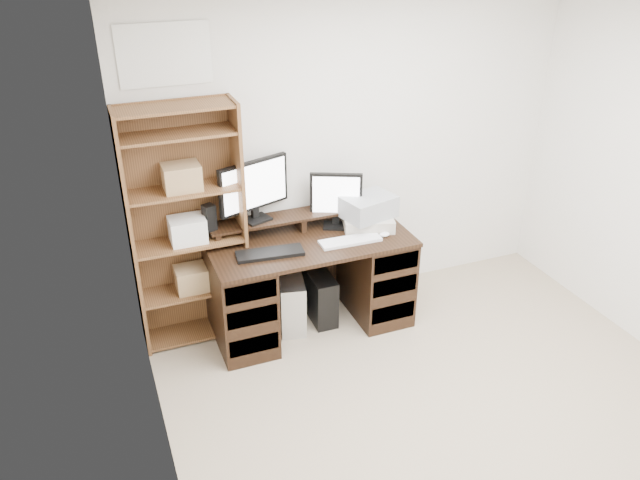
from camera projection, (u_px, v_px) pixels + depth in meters
room at (513, 275)px, 3.17m from camera, size 3.54×4.04×2.54m
desk at (310, 281)px, 4.76m from camera, size 1.50×0.70×0.75m
riser_shelf at (300, 217)px, 4.72m from camera, size 1.40×0.22×0.12m
monitor_wide at (254, 187)px, 4.50m from camera, size 0.56×0.23×0.46m
monitor_small at (336, 198)px, 4.69m from camera, size 0.37×0.22×0.43m
speaker at (209, 217)px, 4.43m from camera, size 0.10×0.10×0.19m
keyboard_black at (270, 253)px, 4.38m from camera, size 0.49×0.21×0.03m
keyboard_white at (350, 241)px, 4.55m from camera, size 0.46×0.15×0.02m
mouse at (384, 234)px, 4.63m from camera, size 0.10×0.08×0.03m
printer at (368, 222)px, 4.75m from camera, size 0.44×0.38×0.09m
basket at (369, 207)px, 4.69m from camera, size 0.43×0.35×0.16m
tower_silver at (291, 301)px, 4.84m from camera, size 0.28×0.46×0.43m
tower_black at (320, 296)px, 4.93m from camera, size 0.18×0.40×0.40m
bookshelf at (187, 226)px, 4.42m from camera, size 0.80×0.30×1.80m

